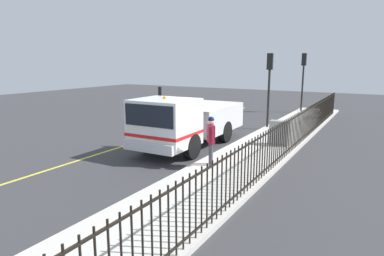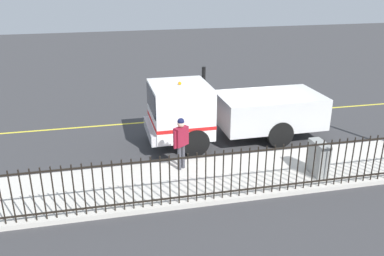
% 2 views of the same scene
% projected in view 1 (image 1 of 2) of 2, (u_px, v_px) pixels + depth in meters
% --- Properties ---
extents(ground_plane, '(59.21, 59.21, 0.00)m').
position_uv_depth(ground_plane, '(198.00, 141.00, 15.58)').
color(ground_plane, '#38383A').
rests_on(ground_plane, ground).
extents(sidewalk_slab, '(2.69, 26.91, 0.13)m').
position_uv_depth(sidewalk_slab, '(262.00, 148.00, 14.08)').
color(sidewalk_slab, beige).
rests_on(sidewalk_slab, ground).
extents(lane_marking, '(0.12, 24.22, 0.01)m').
position_uv_depth(lane_marking, '(156.00, 136.00, 16.75)').
color(lane_marking, yellow).
rests_on(lane_marking, ground).
extents(work_truck, '(2.34, 6.51, 2.59)m').
position_uv_depth(work_truck, '(185.00, 120.00, 14.14)').
color(work_truck, white).
rests_on(work_truck, ground).
extents(worker_standing, '(0.45, 0.52, 1.68)m').
position_uv_depth(worker_standing, '(211.00, 136.00, 11.44)').
color(worker_standing, maroon).
rests_on(worker_standing, sidewalk_slab).
extents(iron_fence, '(0.04, 22.91, 1.43)m').
position_uv_depth(iron_fence, '(293.00, 133.00, 13.33)').
color(iron_fence, black).
rests_on(iron_fence, sidewalk_slab).
extents(traffic_light_near, '(0.32, 0.24, 3.91)m').
position_uv_depth(traffic_light_near, '(269.00, 75.00, 17.86)').
color(traffic_light_near, black).
rests_on(traffic_light_near, sidewalk_slab).
extents(traffic_light_mid, '(0.31, 0.22, 4.06)m').
position_uv_depth(traffic_light_mid, '(303.00, 70.00, 23.91)').
color(traffic_light_mid, black).
rests_on(traffic_light_mid, sidewalk_slab).
extents(utility_cabinet, '(0.80, 0.36, 1.04)m').
position_uv_depth(utility_cabinet, '(279.00, 133.00, 14.30)').
color(utility_cabinet, gray).
rests_on(utility_cabinet, sidewalk_slab).
extents(traffic_cone, '(0.44, 0.44, 0.62)m').
position_uv_depth(traffic_cone, '(166.00, 132.00, 16.15)').
color(traffic_cone, orange).
rests_on(traffic_cone, ground).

